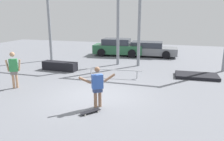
# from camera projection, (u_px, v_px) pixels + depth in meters

# --- Properties ---
(ground_plane) EXTENTS (36.00, 36.00, 0.00)m
(ground_plane) POSITION_uv_depth(u_px,v_px,m) (96.00, 95.00, 9.36)
(ground_plane) COLOR slate
(skateboarder) EXTENTS (1.18, 0.88, 1.55)m
(skateboarder) POSITION_uv_depth(u_px,v_px,m) (97.00, 85.00, 8.00)
(skateboarder) COLOR #8C664C
(skateboarder) RESTS_ON ground_plane
(skateboard) EXTENTS (0.63, 0.72, 0.08)m
(skateboard) POSITION_uv_depth(u_px,v_px,m) (90.00, 111.00, 7.67)
(skateboard) COLOR black
(skateboard) RESTS_ON ground_plane
(grind_box) EXTENTS (2.23, 0.70, 0.54)m
(grind_box) POSITION_uv_depth(u_px,v_px,m) (60.00, 66.00, 13.61)
(grind_box) COLOR black
(grind_box) RESTS_ON ground_plane
(manual_pad) EXTENTS (2.31, 1.40, 0.17)m
(manual_pad) POSITION_uv_depth(u_px,v_px,m) (196.00, 76.00, 12.09)
(manual_pad) COLOR black
(manual_pad) RESTS_ON ground_plane
(grind_rail) EXTENTS (3.12, 0.38, 0.47)m
(grind_rail) POSITION_uv_depth(u_px,v_px,m) (114.00, 71.00, 11.98)
(grind_rail) COLOR #B7BABF
(grind_rail) RESTS_ON ground_plane
(canopy_support_left) EXTENTS (5.47, 0.20, 5.54)m
(canopy_support_left) POSITION_uv_depth(u_px,v_px,m) (82.00, 14.00, 15.20)
(canopy_support_left) COLOR gray
(canopy_support_left) RESTS_ON ground_plane
(canopy_support_right) EXTENTS (5.47, 0.20, 5.54)m
(canopy_support_right) POSITION_uv_depth(u_px,v_px,m) (182.00, 14.00, 13.32)
(canopy_support_right) COLOR gray
(canopy_support_right) RESTS_ON ground_plane
(parked_car_green) EXTENTS (4.24, 2.16, 1.42)m
(parked_car_green) POSITION_uv_depth(u_px,v_px,m) (118.00, 47.00, 18.59)
(parked_car_green) COLOR #28603D
(parked_car_green) RESTS_ON ground_plane
(parked_car_grey) EXTENTS (4.65, 2.11, 1.21)m
(parked_car_grey) POSITION_uv_depth(u_px,v_px,m) (148.00, 49.00, 18.23)
(parked_car_grey) COLOR slate
(parked_car_grey) RESTS_ON ground_plane
(bystander) EXTENTS (0.62, 0.41, 1.73)m
(bystander) POSITION_uv_depth(u_px,v_px,m) (14.00, 68.00, 10.09)
(bystander) COLOR tan
(bystander) RESTS_ON ground_plane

